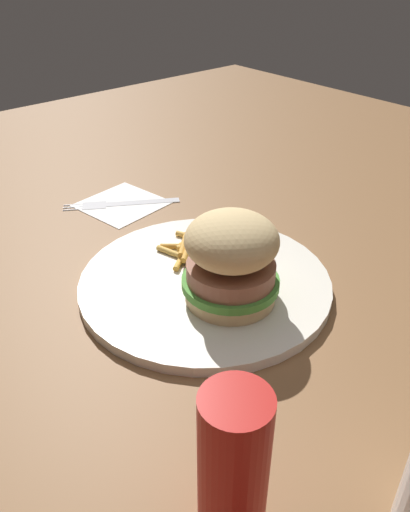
{
  "coord_description": "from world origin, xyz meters",
  "views": [
    {
      "loc": [
        0.38,
        -0.34,
        0.35
      ],
      "look_at": [
        0.02,
        -0.03,
        0.04
      ],
      "focal_mm": 36.11,
      "sensor_mm": 36.0,
      "label": 1
    }
  ],
  "objects": [
    {
      "name": "ground_plane",
      "position": [
        0.0,
        0.0,
        0.0
      ],
      "size": [
        1.6,
        1.6,
        0.0
      ],
      "primitive_type": "plane",
      "color": "brown"
    },
    {
      "name": "plate",
      "position": [
        0.02,
        -0.03,
        0.01
      ],
      "size": [
        0.29,
        0.29,
        0.01
      ],
      "primitive_type": "cylinder",
      "color": "silver",
      "rests_on": "ground_plane"
    },
    {
      "name": "sandwich",
      "position": [
        0.06,
        -0.03,
        0.06
      ],
      "size": [
        0.1,
        0.1,
        0.1
      ],
      "color": "tan",
      "rests_on": "plate"
    },
    {
      "name": "fries_pile",
      "position": [
        -0.03,
        -0.0,
        0.02
      ],
      "size": [
        0.1,
        0.1,
        0.01
      ],
      "color": "gold",
      "rests_on": "plate"
    },
    {
      "name": "napkin",
      "position": [
        -0.22,
        0.02,
        0.0
      ],
      "size": [
        0.13,
        0.13,
        0.0
      ],
      "primitive_type": "cube",
      "rotation": [
        0.0,
        0.0,
        0.15
      ],
      "color": "white",
      "rests_on": "ground_plane"
    },
    {
      "name": "fork",
      "position": [
        -0.22,
        0.02,
        0.0
      ],
      "size": [
        0.11,
        0.16,
        0.0
      ],
      "color": "silver",
      "rests_on": "napkin"
    },
    {
      "name": "ketchup_bottle",
      "position": [
        0.25,
        -0.2,
        0.07
      ],
      "size": [
        0.04,
        0.04,
        0.13
      ],
      "primitive_type": "cylinder",
      "color": "#B21914",
      "rests_on": "ground_plane"
    }
  ]
}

